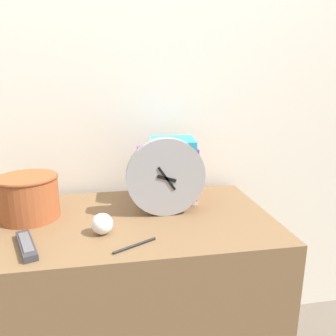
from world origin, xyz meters
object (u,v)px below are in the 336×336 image
at_px(tv_remote, 26,245).
at_px(crumpled_paper_ball, 102,224).
at_px(desk_clock, 166,177).
at_px(basket, 28,196).
at_px(book_stack, 170,171).
at_px(pen, 135,245).

relative_size(tv_remote, crumpled_paper_ball, 2.70).
relative_size(desk_clock, basket, 1.34).
height_order(book_stack, tv_remote, book_stack).
height_order(book_stack, pen, book_stack).
bearing_deg(basket, pen, -38.32).
distance_m(basket, tv_remote, 0.25).
bearing_deg(crumpled_paper_ball, pen, -47.24).
height_order(desk_clock, pen, desk_clock).
bearing_deg(pen, desk_clock, 59.60).
bearing_deg(tv_remote, book_stack, 33.43).
relative_size(basket, tv_remote, 1.16).
bearing_deg(book_stack, crumpled_paper_ball, -135.75).
bearing_deg(basket, crumpled_paper_ball, -34.29).
bearing_deg(basket, book_stack, 9.33).
bearing_deg(tv_remote, crumpled_paper_ball, 15.30).
bearing_deg(book_stack, pen, -115.32).
relative_size(desk_clock, book_stack, 1.11).
distance_m(tv_remote, pen, 0.32).
relative_size(tv_remote, pen, 1.38).
distance_m(crumpled_paper_ball, pen, 0.15).
height_order(desk_clock, book_stack, desk_clock).
bearing_deg(crumpled_paper_ball, tv_remote, -164.70).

